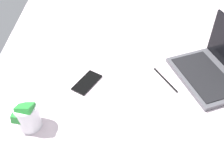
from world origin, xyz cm
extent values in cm
cube|color=silver|center=(0.00, 0.00, 9.00)|extent=(180.00, 140.00, 18.00)
cube|color=#4C4C51|center=(-13.26, 26.95, 19.00)|extent=(39.41, 34.19, 2.00)
cube|color=black|center=(-12.66, 25.57, 20.20)|extent=(33.36, 27.10, 0.40)
cylinder|color=silver|center=(16.49, -44.39, 23.50)|extent=(9.00, 9.00, 11.00)
cube|color=blue|center=(16.32, -45.00, 21.94)|extent=(5.99, 5.84, 4.81)
cube|color=#268C33|center=(17.71, -46.25, 25.42)|extent=(6.29, 5.82, 4.37)
cube|color=#268C33|center=(17.35, -44.00, 28.91)|extent=(6.24, 7.05, 5.07)
cube|color=black|center=(-7.24, -25.66, 18.40)|extent=(15.54, 12.74, 0.80)
cube|color=black|center=(-10.89, 8.64, 18.30)|extent=(14.74, 9.51, 0.60)
camera|label=1|loc=(81.22, -9.81, 106.80)|focal=46.30mm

